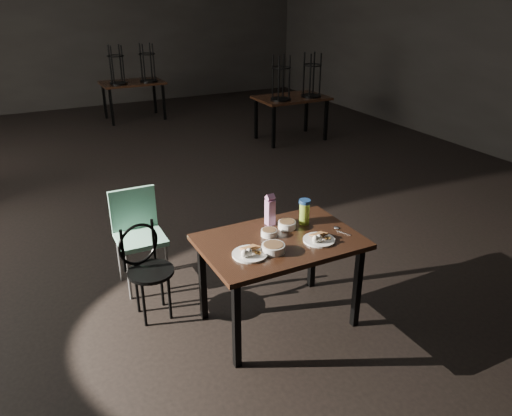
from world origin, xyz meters
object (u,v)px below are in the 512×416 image
main_table (280,248)px  bentwood_chair (146,264)px  juice_carton (270,210)px  school_chair (138,229)px  water_bottle (304,211)px

main_table → bentwood_chair: (-0.89, 0.59, -0.21)m
juice_carton → school_chair: bearing=136.5°
water_bottle → bentwood_chair: 1.34m
main_table → water_bottle: size_ratio=5.86×
main_table → water_bottle: water_bottle is taller
juice_carton → bentwood_chair: 1.08m
water_bottle → juice_carton: bearing=156.2°
juice_carton → water_bottle: bearing=-23.8°
bentwood_chair → school_chair: (0.07, 0.50, 0.07)m
juice_carton → school_chair: (-0.88, 0.83, -0.34)m
juice_carton → water_bottle: juice_carton is taller
juice_carton → bentwood_chair: (-0.95, 0.33, -0.41)m
juice_carton → water_bottle: size_ratio=1.28×
bentwood_chair → school_chair: size_ratio=0.89×
bentwood_chair → water_bottle: bearing=-35.6°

